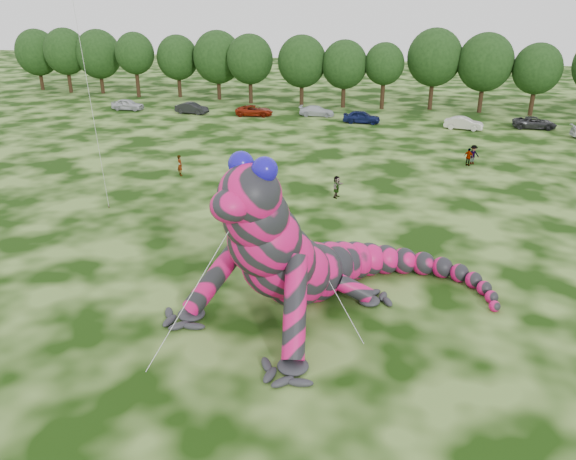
# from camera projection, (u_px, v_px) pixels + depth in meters

# --- Properties ---
(ground) EXTENTS (240.00, 240.00, 0.00)m
(ground) POSITION_uv_depth(u_px,v_px,m) (206.00, 329.00, 25.79)
(ground) COLOR #16330A
(ground) RESTS_ON ground
(inflatable_gecko) EXTENTS (19.63, 20.93, 8.31)m
(inflatable_gecko) POSITION_uv_depth(u_px,v_px,m) (312.00, 221.00, 26.91)
(inflatable_gecko) COLOR #CA0F5E
(inflatable_gecko) RESTS_ON ground
(tree_0) EXTENTS (6.91, 6.22, 9.51)m
(tree_0) POSITION_uv_depth(u_px,v_px,m) (38.00, 60.00, 90.23)
(tree_0) COLOR black
(tree_0) RESTS_ON ground
(tree_1) EXTENTS (6.74, 6.07, 9.81)m
(tree_1) POSITION_uv_depth(u_px,v_px,m) (67.00, 61.00, 87.57)
(tree_1) COLOR black
(tree_1) RESTS_ON ground
(tree_2) EXTENTS (7.04, 6.34, 9.64)m
(tree_2) POSITION_uv_depth(u_px,v_px,m) (99.00, 62.00, 86.90)
(tree_2) COLOR black
(tree_2) RESTS_ON ground
(tree_3) EXTENTS (5.81, 5.23, 9.44)m
(tree_3) POSITION_uv_depth(u_px,v_px,m) (136.00, 65.00, 83.61)
(tree_3) COLOR black
(tree_3) RESTS_ON ground
(tree_4) EXTENTS (6.22, 5.60, 9.06)m
(tree_4) POSITION_uv_depth(u_px,v_px,m) (178.00, 66.00, 83.63)
(tree_4) COLOR black
(tree_4) RESTS_ON ground
(tree_5) EXTENTS (7.16, 6.44, 9.80)m
(tree_5) POSITION_uv_depth(u_px,v_px,m) (218.00, 65.00, 81.62)
(tree_5) COLOR black
(tree_5) RESTS_ON ground
(tree_6) EXTENTS (6.52, 5.86, 9.49)m
(tree_6) POSITION_uv_depth(u_px,v_px,m) (250.00, 69.00, 78.73)
(tree_6) COLOR black
(tree_6) RESTS_ON ground
(tree_7) EXTENTS (6.68, 6.01, 9.48)m
(tree_7) POSITION_uv_depth(u_px,v_px,m) (302.00, 71.00, 76.97)
(tree_7) COLOR black
(tree_7) RESTS_ON ground
(tree_8) EXTENTS (6.14, 5.53, 8.94)m
(tree_8) POSITION_uv_depth(u_px,v_px,m) (344.00, 74.00, 75.77)
(tree_8) COLOR black
(tree_8) RESTS_ON ground
(tree_9) EXTENTS (5.27, 4.74, 8.68)m
(tree_9) POSITION_uv_depth(u_px,v_px,m) (384.00, 76.00, 74.82)
(tree_9) COLOR black
(tree_9) RESTS_ON ground
(tree_10) EXTENTS (7.09, 6.38, 10.50)m
(tree_10) POSITION_uv_depth(u_px,v_px,m) (433.00, 69.00, 73.99)
(tree_10) COLOR black
(tree_10) RESTS_ON ground
(tree_11) EXTENTS (7.01, 6.31, 10.07)m
(tree_11) POSITION_uv_depth(u_px,v_px,m) (484.00, 73.00, 72.13)
(tree_11) COLOR black
(tree_11) RESTS_ON ground
(tree_12) EXTENTS (5.99, 5.39, 8.97)m
(tree_12) POSITION_uv_depth(u_px,v_px,m) (536.00, 80.00, 70.39)
(tree_12) COLOR black
(tree_12) RESTS_ON ground
(car_0) EXTENTS (4.39, 2.00, 1.46)m
(car_0) POSITION_uv_depth(u_px,v_px,m) (128.00, 104.00, 75.36)
(car_0) COLOR silver
(car_0) RESTS_ON ground
(car_1) EXTENTS (4.44, 1.85, 1.43)m
(car_1) POSITION_uv_depth(u_px,v_px,m) (192.00, 108.00, 72.96)
(car_1) COLOR black
(car_1) RESTS_ON ground
(car_2) EXTENTS (5.06, 2.96, 1.32)m
(car_2) POSITION_uv_depth(u_px,v_px,m) (254.00, 111.00, 71.62)
(car_2) COLOR maroon
(car_2) RESTS_ON ground
(car_3) EXTENTS (4.60, 2.21, 1.29)m
(car_3) POSITION_uv_depth(u_px,v_px,m) (317.00, 111.00, 71.54)
(car_3) COLOR silver
(car_3) RESTS_ON ground
(car_4) EXTENTS (4.55, 2.06, 1.51)m
(car_4) POSITION_uv_depth(u_px,v_px,m) (362.00, 117.00, 67.46)
(car_4) COLOR #0F1744
(car_4) RESTS_ON ground
(car_5) EXTENTS (4.46, 2.04, 1.42)m
(car_5) POSITION_uv_depth(u_px,v_px,m) (464.00, 123.00, 64.27)
(car_5) COLOR beige
(car_5) RESTS_ON ground
(car_6) EXTENTS (4.97, 2.57, 1.34)m
(car_6) POSITION_uv_depth(u_px,v_px,m) (535.00, 123.00, 64.75)
(car_6) COLOR #28282B
(car_6) RESTS_ON ground
(spectator_2) EXTENTS (1.32, 1.11, 1.77)m
(spectator_2) POSITION_uv_depth(u_px,v_px,m) (473.00, 155.00, 50.84)
(spectator_2) COLOR gray
(spectator_2) RESTS_ON ground
(spectator_0) EXTENTS (0.76, 0.77, 1.79)m
(spectator_0) POSITION_uv_depth(u_px,v_px,m) (180.00, 165.00, 47.58)
(spectator_0) COLOR gray
(spectator_0) RESTS_ON ground
(spectator_3) EXTENTS (1.01, 0.84, 1.62)m
(spectator_3) POSITION_uv_depth(u_px,v_px,m) (469.00, 157.00, 50.38)
(spectator_3) COLOR gray
(spectator_3) RESTS_ON ground
(spectator_5) EXTENTS (0.75, 1.63, 1.69)m
(spectator_5) POSITION_uv_depth(u_px,v_px,m) (337.00, 187.00, 42.37)
(spectator_5) COLOR gray
(spectator_5) RESTS_ON ground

